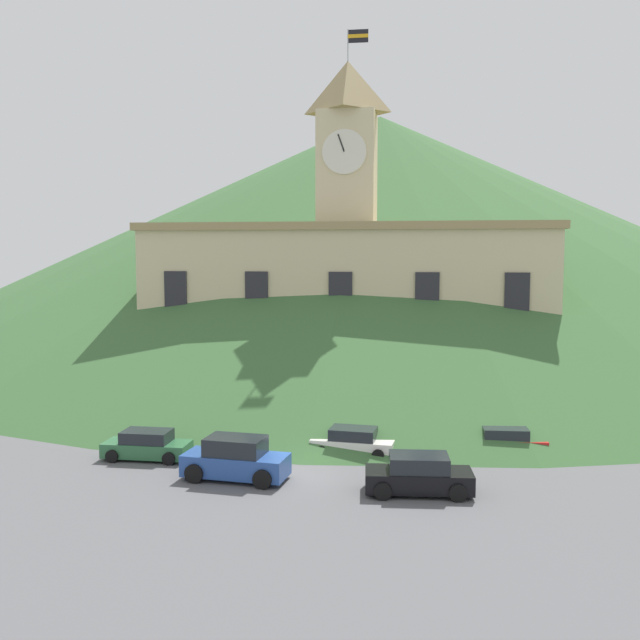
{
  "coord_description": "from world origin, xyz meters",
  "views": [
    {
      "loc": [
        6.15,
        -33.99,
        11.06
      ],
      "look_at": [
        0.0,
        8.14,
        7.01
      ],
      "focal_mm": 40.0,
      "sensor_mm": 36.0,
      "label": 1
    }
  ],
  "objects_px": {
    "car_red_sedan": "(505,441)",
    "car_black_suv": "(419,476)",
    "street_lamp_right": "(423,357)",
    "street_lamp_far_right": "(256,354)",
    "pedestrian": "(286,400)",
    "car_white_taxi": "(353,442)",
    "car_green_wagon": "(147,446)",
    "car_blue_van": "(236,460)",
    "car_silver_hatch": "(371,417)"
  },
  "relations": [
    {
      "from": "pedestrian",
      "to": "street_lamp_far_right",
      "type": "bearing_deg",
      "value": -22.73
    },
    {
      "from": "car_blue_van",
      "to": "pedestrian",
      "type": "distance_m",
      "value": 14.12
    },
    {
      "from": "street_lamp_far_right",
      "to": "car_blue_van",
      "type": "xyz_separation_m",
      "value": [
        3.08,
        -17.27,
        -2.71
      ]
    },
    {
      "from": "car_white_taxi",
      "to": "car_blue_van",
      "type": "height_order",
      "value": "car_blue_van"
    },
    {
      "from": "street_lamp_right",
      "to": "car_silver_hatch",
      "type": "relative_size",
      "value": 1.24
    },
    {
      "from": "car_red_sedan",
      "to": "pedestrian",
      "type": "distance_m",
      "value": 15.67
    },
    {
      "from": "street_lamp_far_right",
      "to": "car_black_suv",
      "type": "bearing_deg",
      "value": -56.45
    },
    {
      "from": "street_lamp_right",
      "to": "car_black_suv",
      "type": "height_order",
      "value": "street_lamp_right"
    },
    {
      "from": "street_lamp_far_right",
      "to": "pedestrian",
      "type": "relative_size",
      "value": 2.73
    },
    {
      "from": "car_red_sedan",
      "to": "car_black_suv",
      "type": "height_order",
      "value": "car_black_suv"
    },
    {
      "from": "car_black_suv",
      "to": "street_lamp_far_right",
      "type": "bearing_deg",
      "value": 118.97
    },
    {
      "from": "car_white_taxi",
      "to": "car_blue_van",
      "type": "bearing_deg",
      "value": -130.52
    },
    {
      "from": "street_lamp_far_right",
      "to": "car_blue_van",
      "type": "relative_size",
      "value": 0.96
    },
    {
      "from": "pedestrian",
      "to": "car_red_sedan",
      "type": "bearing_deg",
      "value": 176.24
    },
    {
      "from": "car_green_wagon",
      "to": "car_blue_van",
      "type": "distance_m",
      "value": 6.24
    },
    {
      "from": "car_green_wagon",
      "to": "pedestrian",
      "type": "bearing_deg",
      "value": -115.18
    },
    {
      "from": "street_lamp_right",
      "to": "car_white_taxi",
      "type": "xyz_separation_m",
      "value": [
        -3.73,
        -12.23,
        -2.98
      ]
    },
    {
      "from": "car_green_wagon",
      "to": "car_silver_hatch",
      "type": "bearing_deg",
      "value": -143.41
    },
    {
      "from": "street_lamp_right",
      "to": "car_red_sedan",
      "type": "height_order",
      "value": "street_lamp_right"
    },
    {
      "from": "car_red_sedan",
      "to": "car_blue_van",
      "type": "bearing_deg",
      "value": -156.78
    },
    {
      "from": "car_red_sedan",
      "to": "car_blue_van",
      "type": "relative_size",
      "value": 0.85
    },
    {
      "from": "street_lamp_right",
      "to": "car_white_taxi",
      "type": "relative_size",
      "value": 1.09
    },
    {
      "from": "street_lamp_far_right",
      "to": "car_silver_hatch",
      "type": "height_order",
      "value": "street_lamp_far_right"
    },
    {
      "from": "street_lamp_right",
      "to": "car_blue_van",
      "type": "xyz_separation_m",
      "value": [
        -9.0,
        -17.27,
        -2.71
      ]
    },
    {
      "from": "car_green_wagon",
      "to": "pedestrian",
      "type": "height_order",
      "value": "pedestrian"
    },
    {
      "from": "street_lamp_right",
      "to": "car_blue_van",
      "type": "height_order",
      "value": "street_lamp_right"
    },
    {
      "from": "street_lamp_right",
      "to": "car_white_taxi",
      "type": "bearing_deg",
      "value": -106.98
    },
    {
      "from": "car_black_suv",
      "to": "car_blue_van",
      "type": "xyz_separation_m",
      "value": [
        -8.86,
        0.75,
        0.13
      ]
    },
    {
      "from": "car_white_taxi",
      "to": "car_silver_hatch",
      "type": "bearing_deg",
      "value": 90.89
    },
    {
      "from": "street_lamp_right",
      "to": "pedestrian",
      "type": "distance_m",
      "value": 10.1
    },
    {
      "from": "car_red_sedan",
      "to": "car_blue_van",
      "type": "distance_m",
      "value": 15.04
    },
    {
      "from": "car_white_taxi",
      "to": "pedestrian",
      "type": "relative_size",
      "value": 2.51
    },
    {
      "from": "car_blue_van",
      "to": "pedestrian",
      "type": "relative_size",
      "value": 2.84
    },
    {
      "from": "street_lamp_right",
      "to": "car_green_wagon",
      "type": "bearing_deg",
      "value": -135.09
    },
    {
      "from": "car_black_suv",
      "to": "car_green_wagon",
      "type": "height_order",
      "value": "car_black_suv"
    },
    {
      "from": "car_red_sedan",
      "to": "car_black_suv",
      "type": "relative_size",
      "value": 0.89
    },
    {
      "from": "pedestrian",
      "to": "car_black_suv",
      "type": "bearing_deg",
      "value": 146.4
    },
    {
      "from": "car_blue_van",
      "to": "car_silver_hatch",
      "type": "bearing_deg",
      "value": -111.21
    },
    {
      "from": "street_lamp_right",
      "to": "car_blue_van",
      "type": "bearing_deg",
      "value": -117.53
    },
    {
      "from": "pedestrian",
      "to": "car_white_taxi",
      "type": "bearing_deg",
      "value": 146.11
    },
    {
      "from": "street_lamp_far_right",
      "to": "car_white_taxi",
      "type": "relative_size",
      "value": 1.09
    },
    {
      "from": "car_green_wagon",
      "to": "street_lamp_far_right",
      "type": "bearing_deg",
      "value": -99.73
    },
    {
      "from": "street_lamp_far_right",
      "to": "car_black_suv",
      "type": "height_order",
      "value": "street_lamp_far_right"
    },
    {
      "from": "car_green_wagon",
      "to": "pedestrian",
      "type": "relative_size",
      "value": 2.48
    },
    {
      "from": "car_red_sedan",
      "to": "car_blue_van",
      "type": "height_order",
      "value": "car_blue_van"
    },
    {
      "from": "car_black_suv",
      "to": "car_silver_hatch",
      "type": "distance_m",
      "value": 12.25
    },
    {
      "from": "street_lamp_far_right",
      "to": "pedestrian",
      "type": "distance_m",
      "value": 5.03
    },
    {
      "from": "car_red_sedan",
      "to": "car_green_wagon",
      "type": "bearing_deg",
      "value": -171.25
    },
    {
      "from": "street_lamp_right",
      "to": "pedestrian",
      "type": "height_order",
      "value": "street_lamp_right"
    },
    {
      "from": "street_lamp_right",
      "to": "car_silver_hatch",
      "type": "bearing_deg",
      "value": -117.6
    }
  ]
}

